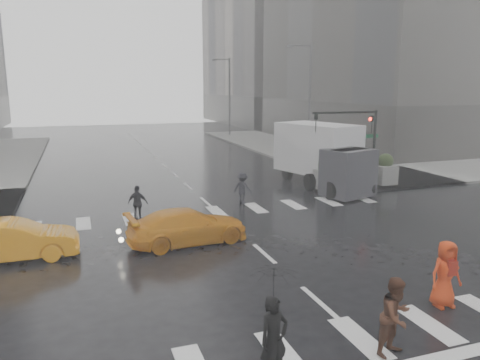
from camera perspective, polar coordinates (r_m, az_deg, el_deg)
name	(u,v)px	position (r m, az deg, el deg)	size (l,w,h in m)	color
ground	(264,253)	(16.80, 2.96, -8.94)	(120.00, 120.00, 0.00)	black
sidewalk_ne	(402,156)	(41.37, 19.11, 2.77)	(35.00, 35.00, 0.15)	gray
building_ne_far	(302,19)	(79.46, 7.53, 18.86)	(26.05, 26.05, 36.00)	#A99E93
road_markings	(264,253)	(16.80, 2.97, -8.92)	(18.00, 48.00, 0.01)	silver
traffic_signal_pole	(360,133)	(27.23, 14.39, 5.53)	(4.45, 0.42, 4.50)	black
street_lamp_near	(308,98)	(36.69, 8.29, 9.90)	(2.15, 0.22, 9.00)	#59595B
street_lamp_far	(228,94)	(55.22, -1.43, 10.48)	(2.15, 0.22, 9.00)	#59595B
planter_west	(325,174)	(26.66, 10.32, 0.73)	(1.10, 1.10, 1.80)	gray
planter_mid	(356,172)	(27.69, 13.93, 0.97)	(1.10, 1.10, 1.80)	gray
planter_east	(385,170)	(28.82, 17.27, 1.19)	(1.10, 1.10, 1.80)	gray
pedestrian_black	(274,308)	(9.50, 4.20, -15.26)	(1.15, 1.17, 2.43)	black
pedestrian_brown	(396,316)	(11.17, 18.49, -15.49)	(0.87, 0.68, 1.78)	#462619
pedestrian_orange	(446,274)	(13.84, 23.77, -10.42)	(0.93, 0.63, 1.83)	red
pedestrian_far_a	(138,203)	(21.01, -12.34, -2.78)	(0.92, 0.56, 1.57)	black
pedestrian_far_b	(242,188)	(23.40, 0.30, -1.03)	(1.03, 0.57, 1.59)	black
taxi_mid	(14,241)	(17.73, -25.85, -6.65)	(1.46, 4.18, 1.38)	orange
taxi_rear	(188,226)	(17.75, -6.38, -5.62)	(1.85, 4.02, 1.32)	orange
box_truck	(325,155)	(27.39, 10.33, 3.06)	(2.58, 6.88, 3.65)	white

